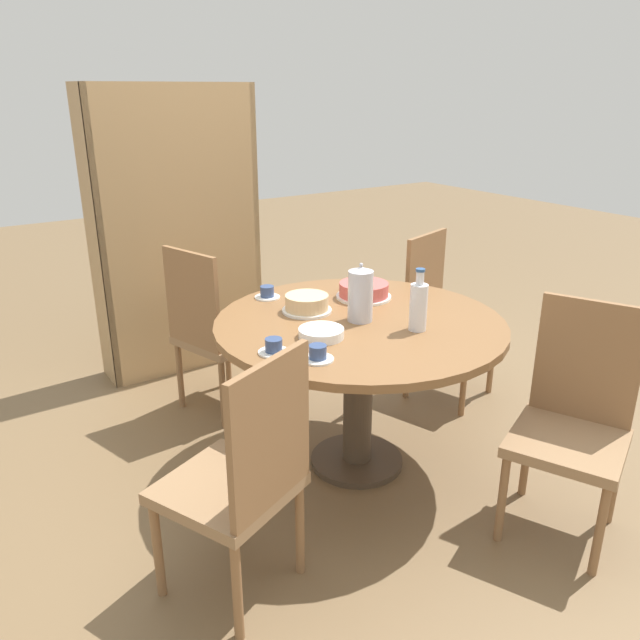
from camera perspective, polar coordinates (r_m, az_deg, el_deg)
name	(u,v)px	position (r m, az deg, el deg)	size (l,w,h in m)	color
ground_plane	(356,462)	(3.13, 3.35, -12.86)	(14.00, 14.00, 0.00)	brown
dining_table	(359,347)	(2.84, 3.61, -2.44)	(1.30, 1.30, 0.74)	#473828
chair_a	(242,477)	(2.18, -7.13, -14.02)	(0.55, 0.55, 0.95)	olive
chair_b	(574,419)	(2.69, 22.17, -8.40)	(0.55, 0.55, 0.95)	olive
chair_c	(442,315)	(3.67, 11.12, 0.44)	(0.53, 0.53, 0.95)	olive
chair_d	(213,329)	(3.43, -9.76, -0.86)	(0.52, 0.52, 0.95)	olive
bookshelf	(178,236)	(3.99, -12.82, 7.54)	(1.02, 0.28, 1.75)	tan
coffee_pot	(360,294)	(2.75, 3.65, 2.34)	(0.11, 0.11, 0.27)	silver
water_bottle	(418,305)	(2.67, 8.99, 1.33)	(0.08, 0.08, 0.27)	silver
cake_main	(364,291)	(3.08, 4.02, 2.70)	(0.27, 0.27, 0.08)	white
cake_second	(307,304)	(2.88, -1.21, 1.50)	(0.23, 0.23, 0.08)	white
cup_a	(318,354)	(2.37, -0.21, -3.15)	(0.12, 0.12, 0.06)	white
cup_b	(267,293)	(3.09, -4.85, 2.45)	(0.12, 0.12, 0.06)	white
cup_c	(274,347)	(2.44, -4.25, -2.51)	(0.12, 0.12, 0.06)	white
plate_stack	(321,333)	(2.59, 0.12, -1.20)	(0.19, 0.19, 0.04)	white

